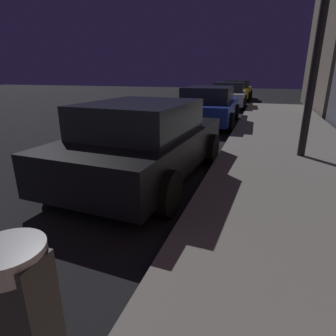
{
  "coord_description": "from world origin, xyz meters",
  "views": [
    {
      "loc": [
        4.87,
        -0.47,
        1.89
      ],
      "look_at": [
        3.99,
        2.11,
        0.96
      ],
      "focal_mm": 29.71,
      "sensor_mm": 36.0,
      "label": 1
    }
  ],
  "objects": [
    {
      "name": "car_blue",
      "position": [
        2.85,
        10.37,
        0.72
      ],
      "size": [
        2.22,
        4.57,
        1.43
      ],
      "color": "navy",
      "rests_on": "ground"
    },
    {
      "name": "car_black",
      "position": [
        2.85,
        4.12,
        0.71
      ],
      "size": [
        2.3,
        4.18,
        1.43
      ],
      "color": "black",
      "rests_on": "ground"
    },
    {
      "name": "car_white",
      "position": [
        2.85,
        16.34,
        0.71
      ],
      "size": [
        2.21,
        4.12,
        1.43
      ],
      "color": "silver",
      "rests_on": "ground"
    },
    {
      "name": "car_yellow_cab",
      "position": [
        2.85,
        21.87,
        0.71
      ],
      "size": [
        2.06,
        4.54,
        1.43
      ],
      "color": "gold",
      "rests_on": "ground"
    }
  ]
}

